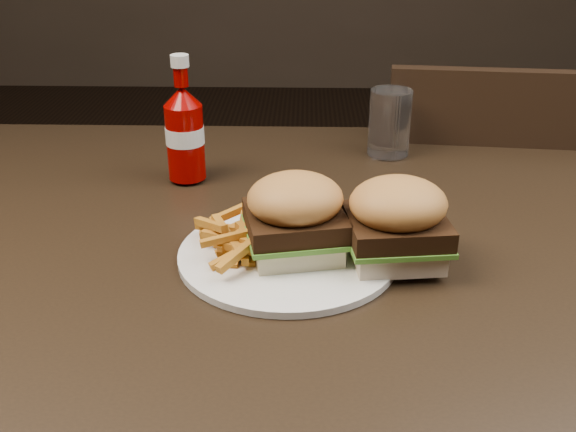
{
  "coord_description": "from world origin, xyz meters",
  "views": [
    {
      "loc": [
        0.07,
        -0.78,
        1.14
      ],
      "look_at": [
        0.05,
        -0.08,
        0.8
      ],
      "focal_mm": 42.0,
      "sensor_mm": 36.0,
      "label": 1
    }
  ],
  "objects_px": {
    "dining_table": "(252,237)",
    "chair_far": "(469,255)",
    "tumbler": "(390,122)",
    "plate": "(288,254)",
    "ketchup_bottle": "(185,142)"
  },
  "relations": [
    {
      "from": "ketchup_bottle",
      "to": "tumbler",
      "type": "distance_m",
      "value": 0.33
    },
    {
      "from": "tumbler",
      "to": "chair_far",
      "type": "bearing_deg",
      "value": 47.27
    },
    {
      "from": "dining_table",
      "to": "tumbler",
      "type": "height_order",
      "value": "tumbler"
    },
    {
      "from": "dining_table",
      "to": "ketchup_bottle",
      "type": "distance_m",
      "value": 0.19
    },
    {
      "from": "chair_far",
      "to": "dining_table",
      "type": "bearing_deg",
      "value": 55.01
    },
    {
      "from": "chair_far",
      "to": "ketchup_bottle",
      "type": "relative_size",
      "value": 3.79
    },
    {
      "from": "chair_far",
      "to": "plate",
      "type": "relative_size",
      "value": 1.63
    },
    {
      "from": "dining_table",
      "to": "chair_far",
      "type": "xyz_separation_m",
      "value": [
        0.43,
        0.5,
        -0.3
      ]
    },
    {
      "from": "dining_table",
      "to": "plate",
      "type": "bearing_deg",
      "value": -61.4
    },
    {
      "from": "dining_table",
      "to": "chair_far",
      "type": "bearing_deg",
      "value": 49.52
    },
    {
      "from": "ketchup_bottle",
      "to": "tumbler",
      "type": "relative_size",
      "value": 1.04
    },
    {
      "from": "dining_table",
      "to": "chair_far",
      "type": "height_order",
      "value": "dining_table"
    },
    {
      "from": "plate",
      "to": "ketchup_bottle",
      "type": "bearing_deg",
      "value": 123.75
    },
    {
      "from": "tumbler",
      "to": "dining_table",
      "type": "bearing_deg",
      "value": -128.23
    },
    {
      "from": "chair_far",
      "to": "ketchup_bottle",
      "type": "bearing_deg",
      "value": 39.4
    }
  ]
}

